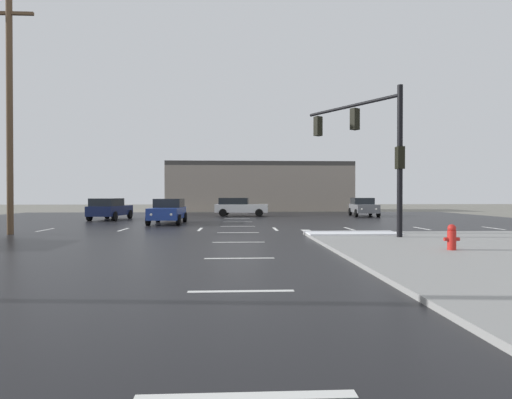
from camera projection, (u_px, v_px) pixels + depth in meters
ground_plane at (238, 230)px, 21.63m from camera, size 120.00×120.00×0.00m
road_asphalt at (238, 229)px, 21.63m from camera, size 44.00×44.00×0.02m
snow_strip_curbside at (352, 233)px, 17.87m from camera, size 4.00×1.60×0.06m
lane_markings at (262, 231)px, 20.31m from camera, size 36.15×36.15×0.01m
traffic_signal_mast at (371, 140)px, 17.56m from camera, size 3.03×4.54×6.13m
fire_hydrant at (452, 237)px, 12.57m from camera, size 0.48×0.26×0.79m
strip_building_background at (259, 187)px, 49.24m from camera, size 21.25×8.00×5.66m
sedan_white at (240, 206)px, 35.20m from camera, size 4.66×2.35×1.58m
sedan_navy at (110, 208)px, 29.96m from camera, size 2.35×4.65×1.58m
sedan_blue at (168, 210)px, 26.04m from camera, size 2.02×4.54×1.58m
sedan_grey at (363, 206)px, 35.29m from camera, size 2.43×4.68×1.58m
utility_pole_mid at (10, 111)px, 18.74m from camera, size 2.20×0.28×10.99m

